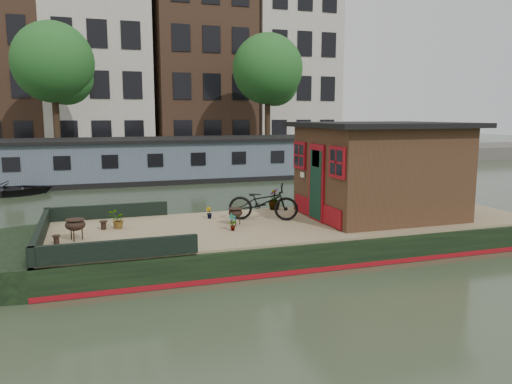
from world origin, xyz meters
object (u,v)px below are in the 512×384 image
object	(u,v)px
brazier_front	(235,216)
dinghy	(7,187)
cabin	(379,169)
bicycle	(263,202)
potted_plant_a	(233,222)
brazier_rear	(76,230)

from	to	relation	value
brazier_front	dinghy	size ratio (longest dim) A/B	0.12
cabin	brazier_front	distance (m)	3.96
cabin	brazier_front	size ratio (longest dim) A/B	9.81
bicycle	dinghy	xyz separation A→B (m)	(-7.29, 10.76, -0.75)
cabin	brazier_front	world-z (taller)	cabin
cabin	bicycle	distance (m)	3.14
bicycle	potted_plant_a	xyz separation A→B (m)	(-1.05, -0.89, -0.26)
cabin	potted_plant_a	xyz separation A→B (m)	(-4.05, -0.42, -1.03)
potted_plant_a	brazier_rear	bearing A→B (deg)	176.37
cabin	dinghy	size ratio (longest dim) A/B	1.17
brazier_front	bicycle	bearing A→B (deg)	21.59
bicycle	brazier_rear	distance (m)	4.47
dinghy	bicycle	bearing A→B (deg)	-152.77
brazier_rear	dinghy	distance (m)	11.80
brazier_front	dinghy	bearing A→B (deg)	120.28
cabin	brazier_rear	size ratio (longest dim) A/B	8.83
brazier_rear	dinghy	bearing A→B (deg)	104.11
brazier_rear	bicycle	bearing A→B (deg)	8.66
potted_plant_a	brazier_front	xyz separation A→B (m)	(0.23, 0.56, 0.01)
brazier_rear	dinghy	world-z (taller)	brazier_rear
potted_plant_a	brazier_front	size ratio (longest dim) A/B	0.96
cabin	brazier_front	bearing A→B (deg)	177.91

